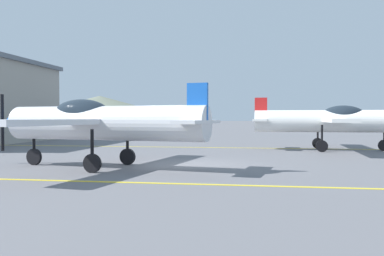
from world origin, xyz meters
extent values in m
plane|color=slate|center=(0.00, 0.00, 0.00)|extent=(400.00, 400.00, 0.00)
cube|color=yellow|center=(0.00, -4.09, 0.01)|extent=(80.00, 0.16, 0.01)
cube|color=yellow|center=(0.00, 8.97, 0.01)|extent=(80.00, 0.16, 0.01)
cylinder|color=silver|center=(-2.60, -1.22, 1.54)|extent=(7.31, 2.37, 1.17)
cone|color=blue|center=(-6.52, -0.54, 1.54)|extent=(0.90, 1.10, 0.99)
cube|color=black|center=(-6.94, -0.47, 1.54)|extent=(0.06, 0.13, 2.12)
ellipsoid|color=#1E2833|center=(-3.54, -1.05, 1.89)|extent=(2.25, 1.30, 0.95)
cube|color=silver|center=(-3.02, -1.14, 1.59)|extent=(2.73, 9.40, 0.17)
cube|color=silver|center=(0.64, -1.77, 1.59)|extent=(1.20, 2.84, 0.11)
cube|color=blue|center=(0.64, -1.77, 2.18)|extent=(0.68, 0.24, 1.27)
cylinder|color=black|center=(-5.53, -0.71, 0.83)|extent=(0.11, 0.11, 1.07)
cylinder|color=black|center=(-5.53, -0.71, 0.30)|extent=(0.61, 0.23, 0.59)
cylinder|color=black|center=(-2.20, -0.10, 0.83)|extent=(0.11, 0.11, 1.07)
cylinder|color=black|center=(-2.20, -0.10, 0.30)|extent=(0.61, 0.23, 0.59)
cylinder|color=black|center=(-2.59, -2.40, 0.83)|extent=(0.11, 0.11, 1.07)
cylinder|color=black|center=(-2.59, -2.40, 0.30)|extent=(0.61, 0.23, 0.59)
cylinder|color=white|center=(5.94, 8.01, 1.54)|extent=(7.26, 1.52, 1.17)
ellipsoid|color=#1E2833|center=(6.90, 7.96, 1.89)|extent=(2.17, 1.06, 0.95)
cube|color=white|center=(6.37, 7.99, 1.59)|extent=(1.63, 9.38, 0.17)
cube|color=white|center=(2.66, 8.17, 1.59)|extent=(0.88, 2.79, 0.11)
cube|color=red|center=(2.66, 8.17, 2.18)|extent=(0.67, 0.16, 1.27)
cylinder|color=black|center=(8.91, 7.86, 0.83)|extent=(0.11, 0.11, 1.07)
cylinder|color=black|center=(8.91, 7.86, 0.30)|extent=(0.60, 0.16, 0.59)
cylinder|color=black|center=(5.67, 6.85, 0.83)|extent=(0.11, 0.11, 1.07)
cylinder|color=black|center=(5.67, 6.85, 0.30)|extent=(0.60, 0.16, 0.59)
cylinder|color=black|center=(5.79, 9.18, 0.83)|extent=(0.11, 0.11, 1.07)
cylinder|color=black|center=(5.79, 9.18, 0.30)|extent=(0.60, 0.16, 0.59)
cone|color=slate|center=(-64.44, 153.44, 5.52)|extent=(81.77, 81.77, 11.05)
camera|label=1|loc=(2.53, -14.59, 1.73)|focal=38.65mm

